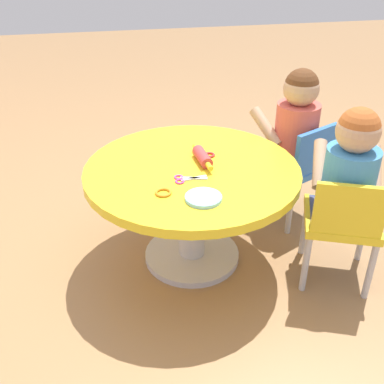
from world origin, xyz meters
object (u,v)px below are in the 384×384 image
at_px(child_chair_left, 342,222).
at_px(seated_child_right, 297,121).
at_px(craft_scissors, 186,179).
at_px(child_chair_right, 297,165).
at_px(craft_table, 192,190).
at_px(rolling_pin, 202,157).
at_px(seated_child_left, 351,169).

distance_m(child_chair_left, seated_child_right, 0.59).
relative_size(seated_child_right, craft_scissors, 3.76).
bearing_deg(child_chair_right, craft_table, 112.77).
relative_size(child_chair_left, seated_child_right, 1.05).
height_order(child_chair_left, seated_child_right, seated_child_right).
xyz_separation_m(child_chair_right, rolling_pin, (-0.20, 0.54, 0.20)).
bearing_deg(seated_child_right, seated_child_left, -177.24).
bearing_deg(rolling_pin, craft_scissors, 144.82).
distance_m(child_chair_left, child_chair_right, 0.51).
height_order(seated_child_left, seated_child_right, same).
distance_m(seated_child_right, craft_scissors, 0.73).
bearing_deg(rolling_pin, seated_child_right, -65.13).
bearing_deg(craft_table, child_chair_right, -67.23).
height_order(craft_table, seated_child_right, seated_child_right).
bearing_deg(seated_child_right, child_chair_right, -154.12).
height_order(child_chair_left, craft_scissors, child_chair_left).
height_order(craft_table, craft_scissors, craft_scissors).
relative_size(rolling_pin, craft_scissors, 1.70).
distance_m(child_chair_right, craft_scissors, 0.74).
distance_m(seated_child_left, child_chair_right, 0.53).
relative_size(craft_table, child_chair_left, 1.71).
bearing_deg(craft_table, child_chair_left, -114.41).
bearing_deg(craft_scissors, child_chair_right, -61.55).
distance_m(seated_child_left, craft_scissors, 0.66).
xyz_separation_m(craft_table, seated_child_right, (0.28, -0.57, 0.16)).
height_order(child_chair_left, child_chair_right, same).
height_order(seated_child_right, rolling_pin, seated_child_right).
distance_m(child_chair_left, seated_child_left, 0.23).
xyz_separation_m(craft_table, child_chair_right, (0.25, -0.59, -0.06)).
relative_size(craft_table, child_chair_right, 1.71).
relative_size(craft_table, craft_scissors, 6.76).
bearing_deg(rolling_pin, seated_child_left, -116.47).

